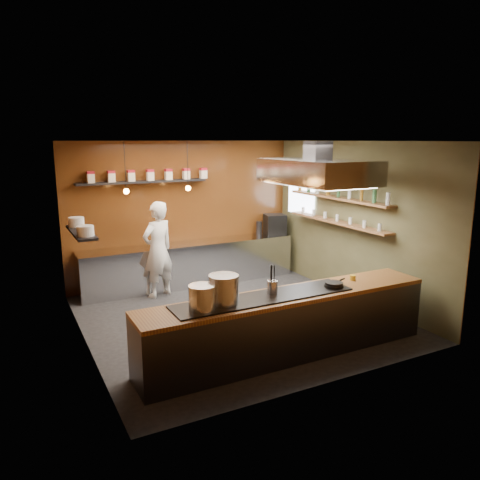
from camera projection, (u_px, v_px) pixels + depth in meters
floor at (237, 318)px, 8.10m from camera, size 5.00×5.00×0.00m
back_wall at (184, 213)px, 9.96m from camera, size 5.00×0.00×5.00m
left_wall at (81, 249)px, 6.66m from camera, size 0.00×5.00×5.00m
right_wall at (354, 221)px, 8.90m from camera, size 0.00×5.00×5.00m
ceiling at (237, 141)px, 7.47m from camera, size 5.00×5.00×0.00m
window_pane at (301, 192)px, 10.27m from camera, size 0.00×1.00×1.00m
prep_counter at (191, 264)px, 9.89m from camera, size 4.60×0.65×0.90m
pass_counter at (288, 324)px, 6.61m from camera, size 4.40×0.72×0.94m
tin_shelf at (143, 182)px, 9.28m from camera, size 2.60×0.26×0.04m
plate_shelf at (81, 232)px, 7.59m from camera, size 0.30×1.40×0.04m
bottle_shelf_upper at (338, 198)px, 9.00m from camera, size 0.26×2.80×0.04m
bottle_shelf_lower at (337, 222)px, 9.10m from camera, size 0.26×2.80×0.04m
extractor_hood at (317, 171)px, 7.81m from camera, size 1.20×2.00×0.72m
pendant_left at (126, 189)px, 8.50m from camera, size 0.10×0.10×0.95m
pendant_right at (188, 186)px, 9.03m from camera, size 0.10×0.10×0.95m
storage_tins at (150, 175)px, 9.32m from camera, size 2.43×0.13×0.22m
plate_stacks at (81, 226)px, 7.57m from camera, size 0.26×1.16×0.16m
bottles at (338, 191)px, 8.97m from camera, size 0.06×2.66×0.24m
wine_glasses at (337, 218)px, 9.09m from camera, size 0.07×2.37×0.13m
stockpot_large at (224, 289)px, 6.03m from camera, size 0.50×0.50×0.38m
stockpot_small at (202, 298)px, 5.82m from camera, size 0.38×0.38×0.32m
utensil_crock at (272, 287)px, 6.43m from camera, size 0.17×0.17×0.19m
frying_pan at (334, 284)px, 6.76m from camera, size 0.43×0.28×0.07m
butter_jar at (353, 278)px, 7.13m from camera, size 0.10×0.10×0.08m
espresso_machine at (275, 224)px, 10.73m from camera, size 0.53×0.52×0.45m
chef at (158, 250)px, 9.05m from camera, size 0.80×0.67×1.88m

